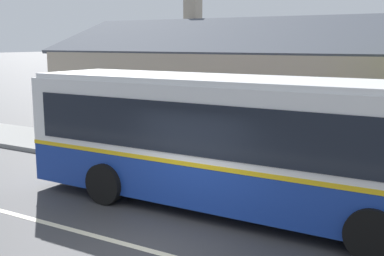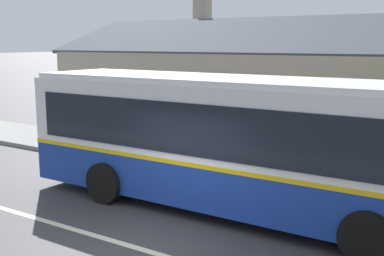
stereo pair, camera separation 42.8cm
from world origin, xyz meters
The scene contains 7 objects.
ground_plane centered at (0.00, 0.00, 0.00)m, with size 300.00×300.00×0.00m, color #38383A.
sidewalk_far centered at (0.00, 6.00, 0.07)m, with size 60.00×3.00×0.15m, color gray.
lane_divider_stripe centered at (0.00, 0.00, 0.00)m, with size 60.00×0.16×0.01m, color beige.
community_building centered at (-1.85, 13.44, 1.84)m, with size 21.26×9.07×6.01m.
transit_bus centered at (0.46, 2.90, 1.66)m, with size 10.66×2.80×3.09m.
bench_by_building centered at (-5.38, 5.70, 0.58)m, with size 1.87×0.51×0.94m.
bike_rack centered at (-8.55, 6.18, 0.68)m, with size 1.16×0.06×0.78m.
Camera 1 is at (5.09, -6.90, 3.87)m, focal length 45.00 mm.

